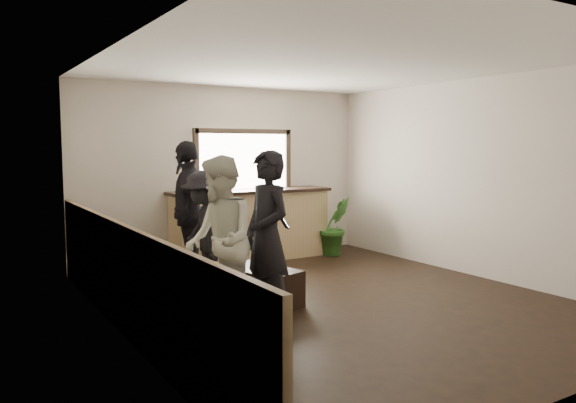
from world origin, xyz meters
TOP-DOWN VIEW (x-y plane):
  - ground at (0.00, 0.00)m, footprint 5.00×6.00m
  - room_shell at (-0.74, 0.00)m, footprint 5.01×6.01m
  - bar_counter at (0.30, 2.70)m, footprint 2.70×0.68m
  - sofa at (-1.99, -0.13)m, footprint 0.91×1.90m
  - coffee_table at (-0.80, 0.37)m, footprint 0.74×1.05m
  - cup_a at (-0.99, 0.52)m, footprint 0.14×0.14m
  - cup_b at (-0.69, 0.27)m, footprint 0.10×0.10m
  - potted_plant at (1.70, 2.30)m, footprint 0.58×0.48m
  - person_a at (-1.04, -0.21)m, footprint 0.50×0.68m
  - person_b at (-1.54, -0.11)m, footprint 0.85×0.99m
  - person_c at (-1.16, 1.21)m, footprint 0.63×1.03m
  - person_d at (-1.07, 1.94)m, footprint 0.95×1.22m

SIDE VIEW (x-z plane):
  - ground at x=0.00m, z-range -0.01..0.01m
  - coffee_table at x=-0.80m, z-range 0.00..0.42m
  - sofa at x=-1.99m, z-range 0.00..0.54m
  - cup_b at x=-0.69m, z-range 0.42..0.51m
  - cup_a at x=-0.99m, z-range 0.42..0.52m
  - potted_plant at x=1.70m, z-range 0.00..0.99m
  - bar_counter at x=0.30m, z-range -0.42..1.71m
  - person_c at x=-1.16m, z-range 0.00..1.55m
  - person_b at x=-1.54m, z-range 0.00..1.76m
  - person_a at x=-1.04m, z-range 0.00..1.81m
  - person_d at x=-1.07m, z-range 0.00..1.92m
  - room_shell at x=-0.74m, z-range 0.07..2.87m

